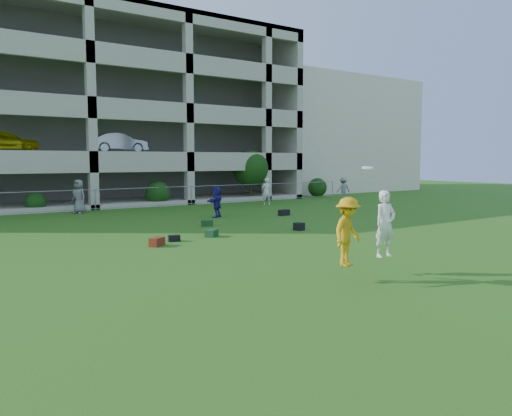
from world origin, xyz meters
TOP-DOWN VIEW (x-y plane):
  - ground at (0.00, 0.00)m, footprint 100.00×100.00m
  - stucco_building at (23.00, 28.00)m, footprint 16.00×14.00m
  - bystander_c at (-1.19, 17.84)m, footprint 0.93×1.04m
  - bystander_d at (3.88, 12.11)m, footprint 1.42×1.21m
  - bystander_e at (9.68, 16.03)m, footprint 0.70×0.55m
  - bystander_f at (16.56, 16.36)m, footprint 1.13×0.82m
  - bag_red_a at (-1.84, 6.08)m, footprint 0.62×0.57m
  - bag_black_b at (-0.97, 6.63)m, footprint 0.45×0.34m
  - bag_green_c at (0.62, 6.83)m, footprint 0.61×0.58m
  - crate_d at (4.34, 6.31)m, footprint 0.43×0.43m
  - bag_black_e at (7.08, 10.85)m, footprint 0.64×0.40m
  - bag_green_g at (1.88, 9.47)m, footprint 0.58×0.50m
  - frisbee_contest at (0.24, -0.90)m, footprint 2.24×0.91m
  - parking_garage at (-0.00, 27.70)m, footprint 30.00×14.00m
  - fence at (0.00, 19.00)m, footprint 36.06×0.06m
  - shrub_row at (4.59, 19.70)m, footprint 34.38×2.52m

SIDE VIEW (x-z plane):
  - ground at x=0.00m, z-range 0.00..0.00m
  - bag_black_b at x=-0.97m, z-range 0.00..0.22m
  - bag_green_g at x=1.88m, z-range 0.00..0.25m
  - bag_green_c at x=0.62m, z-range 0.00..0.26m
  - bag_red_a at x=-1.84m, z-range 0.00..0.28m
  - crate_d at x=4.34m, z-range 0.00..0.30m
  - bag_black_e at x=7.08m, z-range 0.00..0.30m
  - fence at x=0.00m, z-range 0.01..1.21m
  - bystander_d at x=3.88m, z-range 0.00..1.54m
  - bystander_f at x=16.56m, z-range 0.00..1.58m
  - bystander_e at x=9.68m, z-range 0.00..1.70m
  - bystander_c at x=-1.19m, z-range 0.00..1.78m
  - frisbee_contest at x=0.24m, z-range 0.05..2.34m
  - shrub_row at x=4.59m, z-range -0.24..3.26m
  - stucco_building at x=23.00m, z-range 0.00..10.00m
  - parking_garage at x=0.00m, z-range 0.01..12.01m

